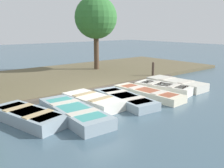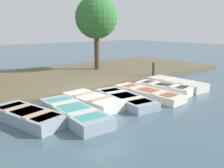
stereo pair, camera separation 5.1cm
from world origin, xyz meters
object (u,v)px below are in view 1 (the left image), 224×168
(rowboat_1, at_px, (74,112))
(rowboat_5, at_px, (164,88))
(rowboat_4, at_px, (148,93))
(rowboat_0, at_px, (28,116))
(rowboat_2, at_px, (92,101))
(rowboat_6, at_px, (176,84))
(park_tree_left, at_px, (96,18))
(rowboat_3, at_px, (125,99))
(mooring_post_far, at_px, (153,70))

(rowboat_1, distance_m, rowboat_5, 5.40)
(rowboat_1, distance_m, rowboat_4, 4.08)
(rowboat_5, bearing_deg, rowboat_0, -104.36)
(rowboat_2, height_order, rowboat_6, rowboat_2)
(rowboat_2, height_order, park_tree_left, park_tree_left)
(rowboat_6, distance_m, park_tree_left, 7.51)
(rowboat_1, xyz_separation_m, park_tree_left, (-7.13, 6.19, 3.56))
(rowboat_1, relative_size, rowboat_2, 1.30)
(rowboat_2, bearing_deg, rowboat_5, 80.98)
(rowboat_5, height_order, rowboat_6, rowboat_6)
(rowboat_2, relative_size, rowboat_3, 0.82)
(rowboat_0, height_order, rowboat_6, rowboat_6)
(mooring_post_far, bearing_deg, park_tree_left, -163.96)
(rowboat_6, bearing_deg, park_tree_left, -176.89)
(rowboat_0, bearing_deg, mooring_post_far, 90.51)
(rowboat_3, xyz_separation_m, rowboat_6, (-0.32, 3.99, 0.03))
(rowboat_4, bearing_deg, rowboat_2, -101.59)
(park_tree_left, bearing_deg, mooring_post_far, 16.04)
(rowboat_5, distance_m, rowboat_6, 1.23)
(rowboat_4, xyz_separation_m, rowboat_6, (-0.29, 2.53, 0.04))
(rowboat_3, height_order, mooring_post_far, mooring_post_far)
(rowboat_2, xyz_separation_m, park_tree_left, (-6.44, 4.90, 3.55))
(rowboat_0, distance_m, rowboat_1, 1.52)
(rowboat_3, xyz_separation_m, mooring_post_far, (-2.66, 4.80, 0.36))
(rowboat_0, bearing_deg, rowboat_5, 73.93)
(rowboat_1, height_order, rowboat_6, rowboat_1)
(rowboat_5, relative_size, mooring_post_far, 2.80)
(rowboat_6, relative_size, park_tree_left, 0.60)
(rowboat_1, height_order, rowboat_2, rowboat_2)
(mooring_post_far, height_order, park_tree_left, park_tree_left)
(rowboat_5, bearing_deg, park_tree_left, 161.28)
(rowboat_2, distance_m, rowboat_5, 4.11)
(rowboat_6, bearing_deg, rowboat_3, -85.87)
(rowboat_6, height_order, mooring_post_far, mooring_post_far)
(rowboat_4, xyz_separation_m, mooring_post_far, (-2.63, 3.34, 0.36))
(rowboat_6, xyz_separation_m, park_tree_left, (-6.60, -0.41, 3.56))
(rowboat_1, height_order, rowboat_3, rowboat_1)
(rowboat_2, xyz_separation_m, rowboat_5, (0.32, 4.10, -0.02))
(rowboat_3, distance_m, rowboat_4, 1.47)
(rowboat_0, relative_size, rowboat_5, 1.05)
(rowboat_3, height_order, rowboat_4, rowboat_3)
(rowboat_0, xyz_separation_m, rowboat_4, (0.41, 5.45, -0.04))
(park_tree_left, bearing_deg, rowboat_5, -6.76)
(rowboat_2, relative_size, rowboat_5, 0.93)
(mooring_post_far, bearing_deg, rowboat_6, -19.09)
(rowboat_3, bearing_deg, rowboat_4, 97.79)
(rowboat_1, bearing_deg, rowboat_0, -112.12)
(rowboat_2, distance_m, rowboat_6, 5.32)
(rowboat_0, bearing_deg, park_tree_left, 116.91)
(rowboat_4, height_order, park_tree_left, park_tree_left)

